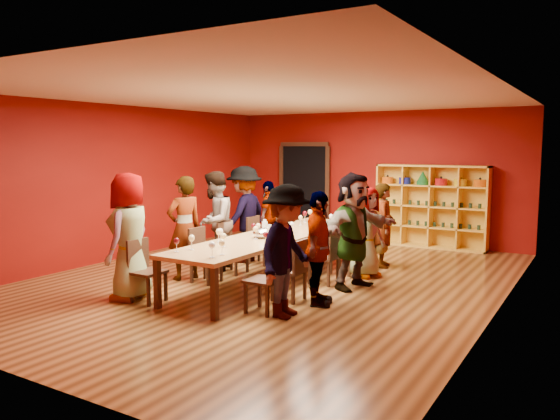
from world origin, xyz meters
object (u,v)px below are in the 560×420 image
object	(u,v)px
chair_person_left_0	(144,267)
person_left_4	(269,217)
person_left_0	(129,236)
chair_person_left_2	(230,245)
tasting_table	(272,238)
person_right_3	(366,232)
shelving_unit	(431,202)
spittoon_bowl	(263,233)
wine_bottle	(317,217)
person_right_1	(318,249)
chair_person_right_3	(349,246)
chair_person_left_1	(202,252)
person_left_3	(244,214)
chair_person_right_1	(294,267)
chair_person_right_0	(268,276)
person_left_1	(184,228)
person_right_2	(354,231)
chair_person_right_4	(368,239)
chair_person_left_3	(258,237)
person_left_2	(215,221)
chair_person_left_4	(286,230)
chair_person_right_2	(328,254)
person_right_0	(286,251)
person_right_4	(384,225)

from	to	relation	value
chair_person_left_0	person_left_4	bearing A→B (deg)	95.99
person_left_0	chair_person_left_2	world-z (taller)	person_left_0
tasting_table	person_left_0	xyz separation A→B (m)	(-1.18, -2.00, 0.22)
person_right_3	shelving_unit	bearing A→B (deg)	15.25
person_right_3	spittoon_bowl	distance (m)	1.80
shelving_unit	wine_bottle	bearing A→B (deg)	-115.22
person_right_1	chair_person_right_3	xyz separation A→B (m)	(-0.39, 1.91, -0.30)
chair_person_left_1	person_left_3	xyz separation A→B (m)	(-0.30, 1.64, 0.42)
chair_person_right_1	chair_person_right_3	size ratio (longest dim) A/B	1.00
spittoon_bowl	chair_person_right_1	bearing A→B (deg)	-33.05
chair_person_right_0	person_right_1	size ratio (longest dim) A/B	0.56
person_left_1	chair_person_right_1	xyz separation A→B (m)	(2.19, -0.19, -0.36)
shelving_unit	person_right_2	world-z (taller)	person_right_2
chair_person_right_4	spittoon_bowl	xyz separation A→B (m)	(-0.91, -2.20, 0.33)
chair_person_left_2	chair_person_left_1	bearing A→B (deg)	-90.00
chair_person_left_3	wine_bottle	distance (m)	1.17
person_left_3	chair_person_right_0	world-z (taller)	person_left_3
chair_person_left_0	chair_person_right_0	bearing A→B (deg)	13.67
chair_person_right_1	chair_person_left_3	bearing A→B (deg)	134.87
chair_person_left_1	chair_person_right_4	xyz separation A→B (m)	(1.82, 2.60, 0.00)
tasting_table	person_right_3	xyz separation A→B (m)	(1.23, 1.02, 0.07)
chair_person_left_2	person_left_2	xyz separation A→B (m)	(-0.33, -0.00, 0.39)
chair_person_right_3	wine_bottle	size ratio (longest dim) A/B	2.56
person_left_2	person_right_3	size ratio (longest dim) A/B	1.15
person_left_1	person_right_3	bearing A→B (deg)	143.61
chair_person_left_1	chair_person_left_2	size ratio (longest dim) A/B	1.00
person_left_0	person_left_1	bearing A→B (deg)	167.50
chair_person_left_2	chair_person_right_1	distance (m)	2.05
person_left_2	chair_person_right_3	bearing A→B (deg)	95.95
chair_person_right_3	chair_person_right_0	bearing A→B (deg)	-90.00
person_left_3	chair_person_left_4	distance (m)	1.18
chair_person_left_2	chair_person_right_2	size ratio (longest dim) A/B	1.00
person_left_3	chair_person_right_2	world-z (taller)	person_left_3
tasting_table	person_left_2	size ratio (longest dim) A/B	2.54
chair_person_left_0	person_left_1	bearing A→B (deg)	105.85
person_right_0	person_left_4	bearing A→B (deg)	31.11
chair_person_right_1	person_right_4	xyz separation A→B (m)	(0.31, 2.79, 0.27)
chair_person_right_1	chair_person_right_2	bearing A→B (deg)	90.00
chair_person_left_1	chair_person_right_1	xyz separation A→B (m)	(1.82, -0.19, 0.00)
chair_person_left_3	shelving_unit	bearing A→B (deg)	55.64
person_left_0	chair_person_left_1	size ratio (longest dim) A/B	2.06
shelving_unit	chair_person_left_4	distance (m)	3.31
person_left_1	chair_person_left_1	bearing A→B (deg)	109.20
chair_person_left_1	chair_person_left_3	xyz separation A→B (m)	(0.00, 1.64, 0.00)
person_left_4	chair_person_right_2	world-z (taller)	person_left_4
person_left_3	wine_bottle	distance (m)	1.38
person_left_1	chair_person_right_2	size ratio (longest dim) A/B	1.93
person_left_4	wine_bottle	distance (m)	1.49
person_left_3	person_right_0	distance (m)	3.47
person_right_3	spittoon_bowl	bearing A→B (deg)	155.17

